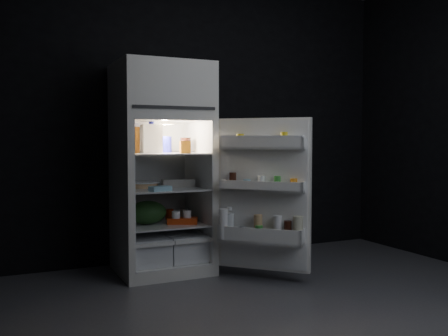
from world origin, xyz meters
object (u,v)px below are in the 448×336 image
fridge_door (263,196)px  milk_jug (151,139)px  egg_carton (178,183)px  yogurt_tray (183,221)px  refrigerator (161,161)px

fridge_door → milk_jug: fridge_door is taller
egg_carton → yogurt_tray: 0.33m
refrigerator → egg_carton: bearing=-20.1°
milk_jug → yogurt_tray: (0.23, -0.13, -0.69)m
milk_jug → egg_carton: size_ratio=0.86×
refrigerator → fridge_door: 0.95m
milk_jug → egg_carton: milk_jug is taller
milk_jug → egg_carton: (0.23, -0.02, -0.38)m
refrigerator → milk_jug: (-0.09, -0.03, 0.19)m
fridge_door → yogurt_tray: fridge_door is taller
refrigerator → milk_jug: refrigerator is taller
refrigerator → egg_carton: size_ratio=6.40×
fridge_door → egg_carton: size_ratio=4.39×
milk_jug → yogurt_tray: 0.74m
yogurt_tray → milk_jug: bearing=176.5°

